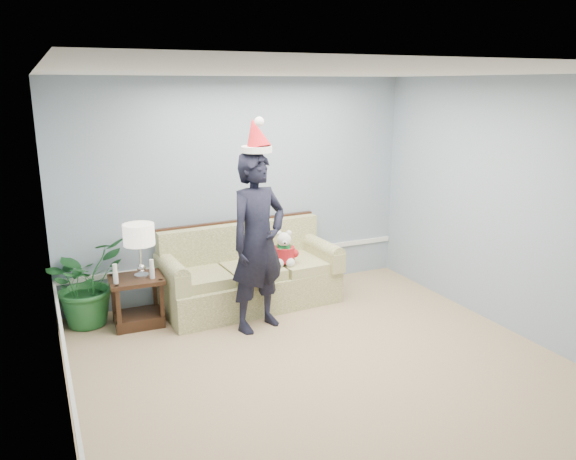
# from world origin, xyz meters

# --- Properties ---
(room_shell) EXTENTS (4.54, 5.04, 2.74)m
(room_shell) POSITION_xyz_m (0.00, 0.00, 1.35)
(room_shell) COLOR tan
(room_shell) RESTS_ON ground
(wainscot_trim) EXTENTS (4.49, 4.99, 0.06)m
(wainscot_trim) POSITION_xyz_m (-1.18, 1.18, 0.45)
(wainscot_trim) COLOR white
(wainscot_trim) RESTS_ON room_shell
(sofa) EXTENTS (2.13, 1.00, 0.98)m
(sofa) POSITION_xyz_m (-0.06, 2.06, 0.35)
(sofa) COLOR olive
(sofa) RESTS_ON room_shell
(side_table) EXTENTS (0.59, 0.50, 0.55)m
(side_table) POSITION_xyz_m (-1.41, 1.99, 0.22)
(side_table) COLOR #362113
(side_table) RESTS_ON room_shell
(table_lamp) EXTENTS (0.34, 0.34, 0.60)m
(table_lamp) POSITION_xyz_m (-1.35, 1.98, 1.01)
(table_lamp) COLOR silver
(table_lamp) RESTS_ON side_table
(candle_pair) EXTENTS (0.44, 0.05, 0.22)m
(candle_pair) POSITION_xyz_m (-1.44, 1.89, 0.65)
(candle_pair) COLOR silver
(candle_pair) RESTS_ON side_table
(houseplant) EXTENTS (1.16, 1.15, 0.98)m
(houseplant) POSITION_xyz_m (-1.92, 2.26, 0.49)
(houseplant) COLOR #22612C
(houseplant) RESTS_ON room_shell
(man) EXTENTS (0.82, 0.67, 1.94)m
(man) POSITION_xyz_m (-0.21, 1.37, 0.97)
(man) COLOR black
(man) RESTS_ON room_shell
(santa_hat) EXTENTS (0.42, 0.45, 0.37)m
(santa_hat) POSITION_xyz_m (-0.21, 1.39, 2.09)
(santa_hat) COLOR white
(santa_hat) RESTS_ON man
(teddy_bear) EXTENTS (0.33, 0.33, 0.42)m
(teddy_bear) POSITION_xyz_m (0.31, 1.85, 0.66)
(teddy_bear) COLOR white
(teddy_bear) RESTS_ON sofa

